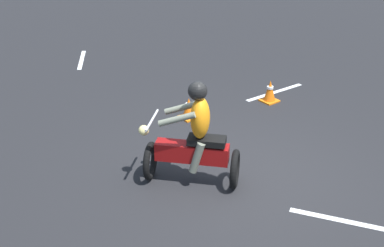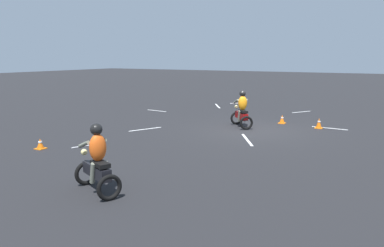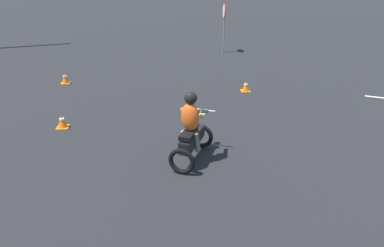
{
  "view_description": "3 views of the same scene",
  "coord_description": "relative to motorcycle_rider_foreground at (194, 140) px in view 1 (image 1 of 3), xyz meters",
  "views": [
    {
      "loc": [
        5.02,
        5.0,
        4.46
      ],
      "look_at": [
        0.7,
        -0.42,
        1.0
      ],
      "focal_mm": 50.0,
      "sensor_mm": 36.0,
      "label": 1
    },
    {
      "loc": [
        -5.39,
        15.11,
        3.15
      ],
      "look_at": [
        0.65,
        4.23,
        0.9
      ],
      "focal_mm": 35.0,
      "sensor_mm": 36.0,
      "label": 2
    },
    {
      "loc": [
        -6.85,
        9.39,
        4.21
      ],
      "look_at": [
        0.6,
        8.88,
        0.9
      ],
      "focal_mm": 35.0,
      "sensor_mm": 36.0,
      "label": 3
    }
  ],
  "objects": [
    {
      "name": "lane_stripe_nw",
      "position": [
        -1.14,
        2.29,
        -0.72
      ],
      "size": [
        1.15,
        1.83,
        0.01
      ],
      "primitive_type": "cube",
      "rotation": [
        0.0,
        0.0,
        3.68
      ],
      "color": "silver",
      "rests_on": "ground"
    },
    {
      "name": "traffic_cone_near_left",
      "position": [
        -3.09,
        -1.4,
        -0.51
      ],
      "size": [
        0.32,
        0.32,
        0.45
      ],
      "color": "orange",
      "rests_on": "ground"
    },
    {
      "name": "lane_stripe_w",
      "position": [
        -3.51,
        -1.65,
        -0.72
      ],
      "size": [
        1.54,
        0.18,
        0.01
      ],
      "primitive_type": "cube",
      "rotation": [
        0.0,
        0.0,
        4.66
      ],
      "color": "silver",
      "rests_on": "ground"
    },
    {
      "name": "lane_stripe_sw",
      "position": [
        -1.27,
        -6.01,
        -0.72
      ],
      "size": [
        0.82,
        1.2,
        0.01
      ],
      "primitive_type": "cube",
      "rotation": [
        0.0,
        0.0,
        5.71
      ],
      "color": "silver",
      "rests_on": "ground"
    },
    {
      "name": "motorcycle_rider_foreground",
      "position": [
        0.0,
        0.0,
        0.0
      ],
      "size": [
        1.37,
        1.45,
        1.66
      ],
      "rotation": [
        0.0,
        0.0,
        3.86
      ],
      "color": "black",
      "rests_on": "ground"
    },
    {
      "name": "ground_plane",
      "position": [
        -0.68,
        0.39,
        -0.73
      ],
      "size": [
        120.0,
        120.0,
        0.0
      ],
      "primitive_type": "plane",
      "color": "black"
    },
    {
      "name": "traffic_cone_mid_center",
      "position": [
        -1.33,
        -1.82,
        -0.53
      ],
      "size": [
        0.32,
        0.32,
        0.41
      ],
      "color": "orange",
      "rests_on": "ground"
    }
  ]
}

